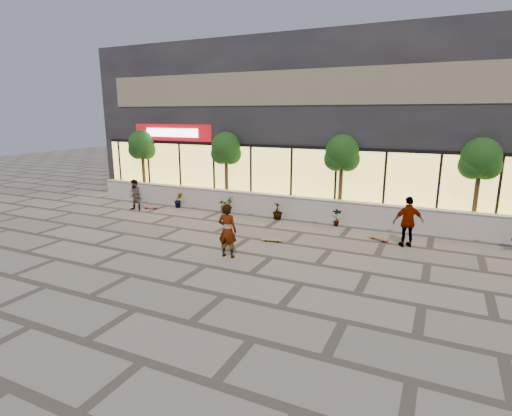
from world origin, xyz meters
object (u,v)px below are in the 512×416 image
at_px(skater_right_near, 408,222).
at_px(skateboard_right_near, 379,238).
at_px(tree_west, 142,146).
at_px(skateboard_center, 272,240).
at_px(tree_midwest, 226,150).
at_px(skater_center, 227,231).
at_px(tree_mideast, 342,155).
at_px(skateboard_left, 151,207).
at_px(tree_east, 480,161).
at_px(skater_left, 136,195).

relative_size(skater_right_near, skateboard_right_near, 2.21).
height_order(tree_west, skateboard_center, tree_west).
relative_size(tree_midwest, skater_center, 2.09).
bearing_deg(tree_mideast, skateboard_right_near, -49.31).
bearing_deg(skateboard_left, tree_east, -5.64).
height_order(skater_left, skateboard_right_near, skater_left).
height_order(tree_mideast, skateboard_left, tree_mideast).
bearing_deg(skateboard_left, skater_right_near, -17.18).
xyz_separation_m(skater_center, skateboard_right_near, (4.43, 4.10, -0.85)).
bearing_deg(tree_midwest, skater_center, -60.53).
distance_m(tree_west, skater_center, 11.58).
bearing_deg(skateboard_right_near, tree_west, -165.10).
bearing_deg(skater_right_near, skateboard_left, -27.74).
relative_size(tree_mideast, skateboard_center, 4.75).
height_order(tree_mideast, tree_east, same).
relative_size(tree_west, skater_left, 2.48).
height_order(tree_west, skater_right_near, tree_west).
height_order(skater_center, skater_right_near, skater_right_near).
relative_size(tree_west, tree_east, 1.00).
xyz_separation_m(tree_east, skateboard_right_near, (-3.31, -2.55, -2.90)).
xyz_separation_m(tree_west, skateboard_left, (2.16, -2.13, -2.91)).
relative_size(tree_west, skater_right_near, 2.07).
bearing_deg(tree_east, skater_left, -170.10).
height_order(tree_mideast, skater_left, tree_mideast).
bearing_deg(skater_left, skateboard_left, 43.87).
height_order(tree_midwest, skateboard_center, tree_midwest).
distance_m(tree_west, skateboard_left, 4.20).
bearing_deg(skater_left, tree_mideast, 9.22).
height_order(tree_east, skater_right_near, tree_east).
distance_m(skater_center, skateboard_center, 2.44).
bearing_deg(skateboard_left, skateboard_right_near, -15.88).
relative_size(tree_mideast, skateboard_right_near, 4.58).
relative_size(skateboard_center, skateboard_right_near, 0.97).
distance_m(tree_east, skater_center, 10.41).
relative_size(tree_east, skateboard_center, 4.75).
height_order(tree_mideast, skater_right_near, tree_mideast).
height_order(skater_center, skater_left, skater_center).
relative_size(tree_west, skateboard_right_near, 4.58).
xyz_separation_m(skater_right_near, skateboard_right_near, (-1.03, 0.32, -0.86)).
bearing_deg(skater_left, tree_east, 3.87).
height_order(tree_west, tree_midwest, same).
relative_size(tree_midwest, tree_mideast, 1.00).
distance_m(tree_east, skater_left, 15.68).
relative_size(tree_east, skater_center, 2.09).
bearing_deg(skateboard_right_near, skater_right_near, 8.07).
relative_size(skater_center, skateboard_right_near, 2.19).
bearing_deg(skater_left, skater_right_near, -6.91).
distance_m(tree_mideast, skateboard_left, 10.01).
bearing_deg(skateboard_center, skater_center, -121.50).
height_order(tree_west, skater_center, tree_west).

